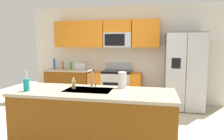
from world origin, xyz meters
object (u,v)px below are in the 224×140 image
object	(u,v)px
paper_towel_roll	(122,80)
refrigerator	(184,71)
range_oven	(115,88)
sink_faucet	(91,77)
toaster	(81,66)
pepper_mill	(63,65)
soap_dispenser	(74,84)
drink_cup_teal	(26,85)
bottle_blue	(54,64)
bottle_green	(71,66)

from	to	relation	value
paper_towel_roll	refrigerator	bearing A→B (deg)	61.16
range_oven	paper_towel_roll	world-z (taller)	paper_towel_roll
sink_faucet	toaster	bearing A→B (deg)	114.07
refrigerator	pepper_mill	distance (m)	3.18
paper_towel_roll	soap_dispenser	bearing A→B (deg)	-162.00
soap_dispenser	paper_towel_roll	bearing A→B (deg)	18.00
drink_cup_teal	paper_towel_roll	bearing A→B (deg)	21.67
refrigerator	soap_dispenser	size ratio (longest dim) A/B	10.88
range_oven	bottle_blue	xyz separation A→B (m)	(-1.76, 0.05, 0.60)
refrigerator	sink_faucet	size ratio (longest dim) A/B	6.56
drink_cup_teal	soap_dispenser	bearing A→B (deg)	25.77
bottle_green	paper_towel_roll	distance (m)	2.80
range_oven	bottle_green	size ratio (longest dim) A/B	6.52
toaster	soap_dispenser	size ratio (longest dim) A/B	1.65
toaster	sink_faucet	bearing A→B (deg)	-65.93
paper_towel_roll	bottle_green	bearing A→B (deg)	128.91
range_oven	pepper_mill	xyz separation A→B (m)	(-1.48, -0.00, 0.57)
pepper_mill	range_oven	bearing A→B (deg)	0.10
pepper_mill	drink_cup_teal	world-z (taller)	drink_cup_teal
soap_dispenser	paper_towel_roll	xyz separation A→B (m)	(0.70, 0.23, 0.05)
range_oven	refrigerator	xyz separation A→B (m)	(1.70, -0.07, 0.48)
bottle_blue	drink_cup_teal	bearing A→B (deg)	-70.22
soap_dispenser	pepper_mill	bearing A→B (deg)	118.35
sink_faucet	paper_towel_roll	distance (m)	0.47
pepper_mill	sink_faucet	xyz separation A→B (m)	(1.55, -2.31, 0.06)
range_oven	toaster	bearing A→B (deg)	-176.80
range_oven	soap_dispenser	bearing A→B (deg)	-94.04
bottle_green	soap_dispenser	xyz separation A→B (m)	(1.06, -2.41, -0.04)
bottle_blue	sink_faucet	size ratio (longest dim) A/B	1.01
toaster	soap_dispenser	bearing A→B (deg)	-72.11
range_oven	sink_faucet	world-z (taller)	sink_faucet
toaster	paper_towel_roll	world-z (taller)	paper_towel_roll
refrigerator	toaster	xyz separation A→B (m)	(-2.64, 0.02, 0.07)
range_oven	bottle_blue	bearing A→B (deg)	178.29
range_oven	toaster	distance (m)	1.09
pepper_mill	paper_towel_roll	xyz separation A→B (m)	(2.01, -2.20, 0.01)
toaster	bottle_blue	bearing A→B (deg)	172.71
range_oven	toaster	size ratio (longest dim) A/B	4.86
toaster	bottle_blue	distance (m)	0.83
toaster	refrigerator	bearing A→B (deg)	-0.42
sink_faucet	drink_cup_teal	bearing A→B (deg)	-154.56
bottle_green	sink_faucet	bearing A→B (deg)	-60.36
toaster	pepper_mill	size ratio (longest dim) A/B	1.24
refrigerator	soap_dispenser	distance (m)	3.01
range_oven	paper_towel_roll	xyz separation A→B (m)	(0.53, -2.20, 0.58)
sink_faucet	bottle_blue	bearing A→B (deg)	127.73
range_oven	drink_cup_teal	distance (m)	2.87
bottle_green	drink_cup_teal	xyz separation A→B (m)	(0.47, -2.70, -0.02)
refrigerator	toaster	size ratio (longest dim) A/B	6.61
drink_cup_teal	soap_dispenser	world-z (taller)	drink_cup_teal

